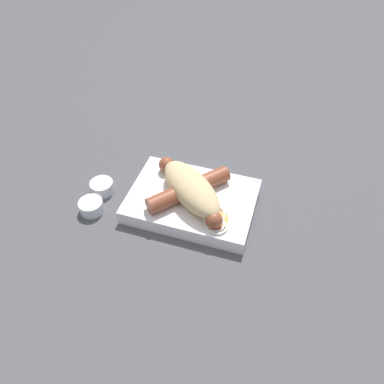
{
  "coord_description": "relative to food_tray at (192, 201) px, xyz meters",
  "views": [
    {
      "loc": [
        0.15,
        -0.46,
        0.54
      ],
      "look_at": [
        0.0,
        0.0,
        0.04
      ],
      "focal_mm": 35.0,
      "sensor_mm": 36.0,
      "label": 1
    }
  ],
  "objects": [
    {
      "name": "condiment_cup_far",
      "position": [
        -0.18,
        -0.07,
        -0.0
      ],
      "size": [
        0.05,
        0.05,
        0.02
      ],
      "color": "silver",
      "rests_on": "ground_plane"
    },
    {
      "name": "pickled_veggies",
      "position": [
        0.06,
        -0.05,
        0.02
      ],
      "size": [
        0.06,
        0.07,
        0.01
      ],
      "color": "orange",
      "rests_on": "food_tray"
    },
    {
      "name": "sausage",
      "position": [
        -0.01,
        -0.0,
        0.03
      ],
      "size": [
        0.16,
        0.15,
        0.03
      ],
      "color": "brown",
      "rests_on": "food_tray"
    },
    {
      "name": "bread_roll",
      "position": [
        -0.0,
        -0.01,
        0.04
      ],
      "size": [
        0.16,
        0.15,
        0.05
      ],
      "color": "#DBBC84",
      "rests_on": "food_tray"
    },
    {
      "name": "condiment_cup_near",
      "position": [
        -0.18,
        -0.02,
        -0.0
      ],
      "size": [
        0.05,
        0.05,
        0.02
      ],
      "color": "silver",
      "rests_on": "ground_plane"
    },
    {
      "name": "ground_plane",
      "position": [
        0.0,
        0.0,
        -0.01
      ],
      "size": [
        3.0,
        3.0,
        0.0
      ],
      "primitive_type": "plane",
      "color": "#4C4C51"
    },
    {
      "name": "food_tray",
      "position": [
        0.0,
        0.0,
        0.0
      ],
      "size": [
        0.23,
        0.16,
        0.03
      ],
      "color": "white",
      "rests_on": "ground_plane"
    }
  ]
}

